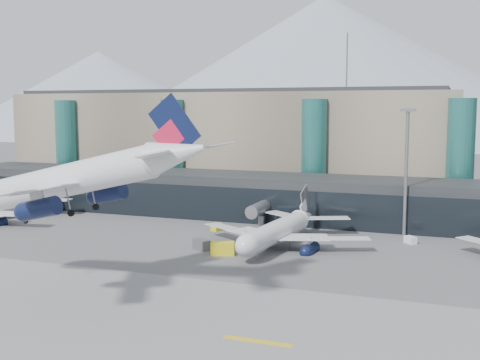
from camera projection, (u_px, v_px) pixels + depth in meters
name	position (u px, v px, depth m)	size (l,w,h in m)	color
ground	(160.00, 286.00, 87.21)	(900.00, 900.00, 0.00)	#515154
runway_strip	(102.00, 320.00, 73.24)	(400.00, 40.00, 0.04)	slate
runway_markings	(102.00, 319.00, 73.23)	(128.00, 1.00, 0.02)	gold
concourse	(276.00, 197.00, 140.38)	(170.00, 27.00, 10.00)	black
terminal_main	(227.00, 143.00, 177.80)	(130.00, 30.00, 31.00)	gray
teal_towers	(240.00, 152.00, 159.63)	(116.40, 19.40, 46.00)	#266B66
mountain_ridge	(429.00, 80.00, 430.12)	(910.00, 400.00, 110.00)	gray
lightmast_mid	(406.00, 165.00, 119.85)	(3.00, 1.20, 25.60)	slate
hero_jet	(92.00, 168.00, 78.96)	(37.65, 38.54, 12.42)	silver
jet_parked_mid	(283.00, 223.00, 112.86)	(34.95, 34.61, 11.31)	silver
veh_b	(217.00, 227.00, 126.79)	(2.53, 1.56, 1.46)	gold
veh_c	(202.00, 245.00, 109.43)	(3.41, 1.80, 1.90)	#47474B
veh_f	(8.00, 210.00, 146.12)	(3.61, 1.91, 2.02)	#47474B
veh_g	(410.00, 240.00, 114.48)	(2.37, 1.38, 1.38)	silver
veh_h	(223.00, 249.00, 105.53)	(4.13, 2.17, 2.28)	gold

